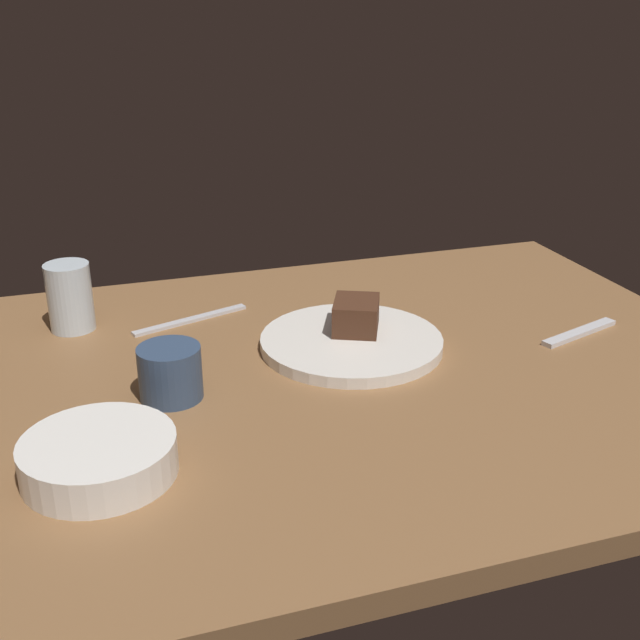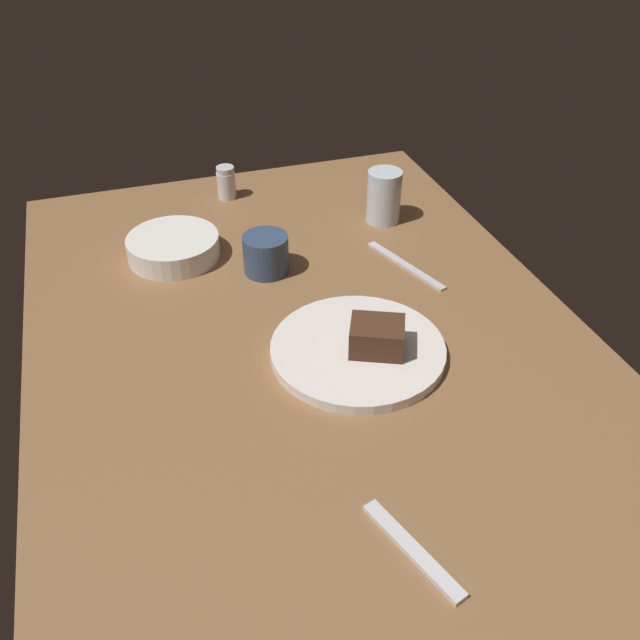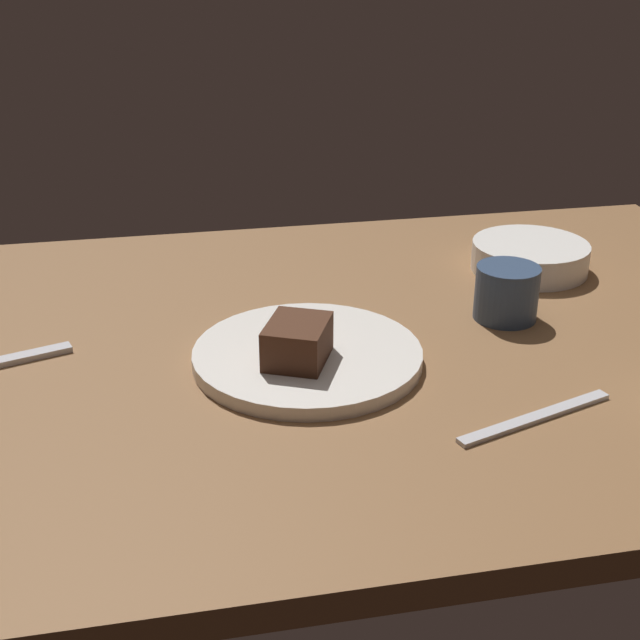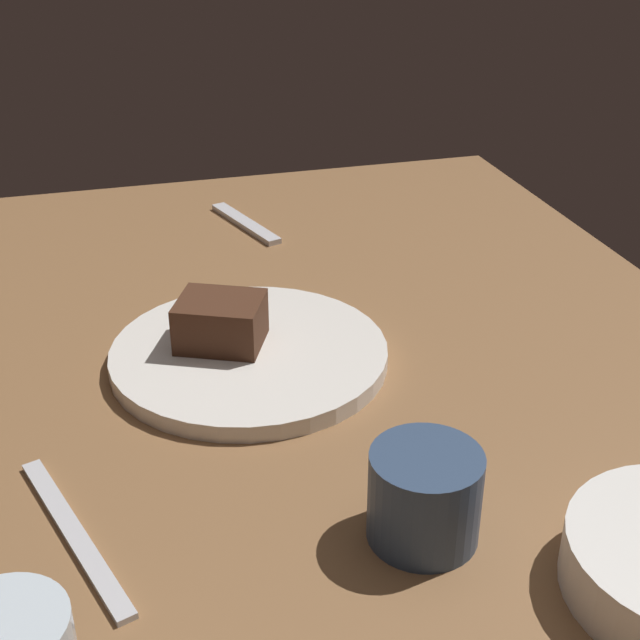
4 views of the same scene
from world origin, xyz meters
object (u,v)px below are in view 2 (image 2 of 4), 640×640
Objects in this scene: water_glass at (384,196)px; butter_knife at (406,265)px; coffee_cup at (266,254)px; dessert_spoon at (413,550)px; side_bowl at (173,247)px; chocolate_cake_slice at (377,337)px; dessert_plate at (358,350)px; salt_shaker at (226,183)px.

butter_knife is (17.17, -2.66, -4.85)cm from water_glass.
coffee_cup reaches higher than dessert_spoon.
water_glass is at bearing 91.74° from side_bowl.
chocolate_cake_slice is at bearing -32.93° from dessert_spoon.
dessert_spoon is at bearing 12.46° from side_bowl.
chocolate_cake_slice is at bearing 56.50° from dessert_plate.
butter_knife is (-21.67, 14.33, -3.63)cm from chocolate_cake_slice.
dessert_plate is 1.58× the size of side_bowl.
water_glass is (-37.33, 19.27, 4.28)cm from dessert_plate.
coffee_cup is at bearing -67.52° from water_glass.
coffee_cup reaches higher than side_bowl.
coffee_cup is (10.88, -26.28, -1.68)cm from water_glass.
side_bowl is 41.46cm from butter_knife.
chocolate_cake_slice is 33.35cm from dessert_spoon.
butter_knife is at bearing -41.08° from dessert_spoon.
water_glass is (-38.84, 16.98, 1.22)cm from chocolate_cake_slice.
chocolate_cake_slice is at bearing -23.62° from water_glass.
salt_shaker is 24.73cm from side_bowl.
dessert_spoon is at bearing 0.90° from salt_shaker.
salt_shaker reaches higher than dessert_plate.
water_glass reaches higher than dessert_spoon.
dessert_spoon is (69.65, 15.39, -1.70)cm from side_bowl.
dessert_spoon is at bearing -41.48° from butter_knife.
dessert_plate is 3.35× the size of chocolate_cake_slice.
chocolate_cake_slice is 42.41cm from water_glass.
salt_shaker is at bearing -170.27° from chocolate_cake_slice.
coffee_cup is at bearing 56.61° from side_bowl.
side_bowl is (-36.09, -21.62, 1.24)cm from dessert_plate.
side_bowl is (20.37, -13.97, -1.26)cm from salt_shaker.
salt_shaker reaches higher than butter_knife.
butter_knife is at bearing 33.76° from salt_shaker.
water_glass reaches higher than dessert_plate.
side_bowl is at bearing -149.07° from dessert_plate.
dessert_plate is at bearing -57.93° from butter_knife.
chocolate_cake_slice reaches higher than dessert_plate.
coffee_cup is (-27.97, -9.30, -0.47)cm from chocolate_cake_slice.
chocolate_cake_slice is at bearing 9.73° from salt_shaker.
chocolate_cake_slice is 0.47× the size of side_bowl.
dessert_spoon is (33.56, -6.24, -0.46)cm from dessert_plate.
salt_shaker is 33.08cm from water_glass.
side_bowl is at bearing -147.55° from chocolate_cake_slice.
dessert_plate is 3.85× the size of salt_shaker.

